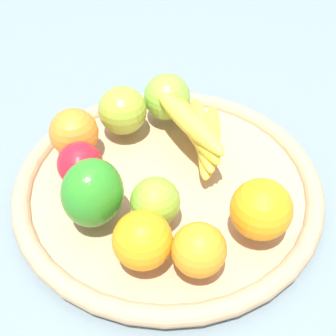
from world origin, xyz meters
name	(u,v)px	position (x,y,z in m)	size (l,w,h in m)	color
ground_plane	(168,193)	(0.00, 0.00, 0.00)	(2.40, 2.40, 0.00)	slate
basket	(168,186)	(0.00, 0.00, 0.02)	(0.46, 0.46, 0.03)	tan
banana_bunch	(199,131)	(0.03, 0.07, 0.07)	(0.15, 0.18, 0.08)	yellow
apple_1	(80,164)	(-0.12, -0.03, 0.07)	(0.07, 0.07, 0.07)	red
bell_pepper	(93,193)	(-0.08, -0.10, 0.08)	(0.09, 0.08, 0.10)	#2D8C23
apple_0	(154,202)	(0.00, -0.08, 0.07)	(0.07, 0.07, 0.07)	#82B632
orange_2	(261,209)	(0.14, -0.07, 0.08)	(0.08, 0.08, 0.08)	orange
apple_3	(122,110)	(-0.10, 0.10, 0.07)	(0.08, 0.08, 0.08)	#91AE35
orange_3	(199,250)	(0.07, -0.15, 0.07)	(0.07, 0.07, 0.07)	orange
apple_2	(167,97)	(-0.03, 0.15, 0.07)	(0.08, 0.08, 0.08)	#82B638
orange_0	(74,133)	(-0.15, 0.03, 0.07)	(0.08, 0.08, 0.08)	orange
orange_1	(139,240)	(0.00, -0.15, 0.07)	(0.08, 0.08, 0.08)	orange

